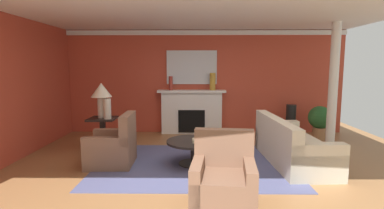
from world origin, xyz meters
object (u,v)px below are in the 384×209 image
armchair_near_window (113,149)px  vase_on_side_table (107,109)px  fireplace (192,113)px  vase_mantel_right (213,82)px  coffee_table (194,147)px  vase_mantel_left (171,83)px  side_table (103,131)px  potted_plant (320,120)px  table_lamp (101,93)px  mantel_mirror (192,67)px  armchair_facing_fireplace (223,182)px  sofa (291,147)px  vase_tall_corner (291,120)px

armchair_near_window → vase_on_side_table: (-0.35, 0.88, 0.61)m
fireplace → vase_on_side_table: size_ratio=4.21×
fireplace → vase_on_side_table: fireplace is taller
vase_mantel_right → armchair_near_window: bearing=-127.4°
coffee_table → vase_mantel_left: (-0.62, 2.51, 1.02)m
side_table → potted_plant: bearing=10.7°
side_table → table_lamp: size_ratio=0.93×
mantel_mirror → armchair_facing_fireplace: mantel_mirror is taller
mantel_mirror → vase_on_side_table: size_ratio=3.13×
sofa → side_table: size_ratio=3.06×
fireplace → mantel_mirror: bearing=90.0°
side_table → potted_plant: 5.14m
armchair_near_window → vase_mantel_left: vase_mantel_left is taller
mantel_mirror → vase_mantel_right: bearing=-17.2°
vase_tall_corner → potted_plant: (0.60, -0.34, 0.08)m
table_lamp → vase_mantel_right: vase_mantel_right is taller
armchair_facing_fireplace → vase_mantel_right: 4.25m
coffee_table → side_table: 2.19m
sofa → vase_on_side_table: 3.76m
fireplace → side_table: 2.48m
sofa → armchair_near_window: size_ratio=2.26×
armchair_facing_fireplace → vase_tall_corner: (2.09, 3.86, 0.10)m
armchair_near_window → vase_mantel_left: 2.88m
armchair_facing_fireplace → vase_mantel_right: (0.08, 4.11, 1.09)m
armchair_near_window → side_table: armchair_near_window is taller
fireplace → sofa: (1.89, -2.43, -0.26)m
mantel_mirror → coffee_table: mantel_mirror is taller
sofa → mantel_mirror: bearing=126.5°
mantel_mirror → vase_on_side_table: 2.68m
vase_tall_corner → vase_on_side_table: (-4.30, -1.42, 0.50)m
vase_on_side_table → mantel_mirror: bearing=46.5°
sofa → vase_mantel_left: size_ratio=5.88×
side_table → vase_tall_corner: (4.45, 1.30, 0.01)m
armchair_near_window → vase_tall_corner: (3.95, 2.30, 0.10)m
side_table → vase_mantel_right: vase_mantel_right is taller
coffee_table → side_table: side_table is taller
armchair_near_window → vase_mantel_left: bearing=71.6°
armchair_facing_fireplace → vase_on_side_table: (-2.21, 2.44, 0.61)m
sofa → potted_plant: (1.27, 1.79, 0.19)m
coffee_table → vase_mantel_right: vase_mantel_right is taller
armchair_near_window → coffee_table: armchair_near_window is taller
armchair_near_window → coffee_table: 1.47m
fireplace → vase_mantel_right: bearing=-5.1°
armchair_near_window → sofa: bearing=2.8°
fireplace → vase_tall_corner: (2.56, -0.30, -0.15)m
armchair_near_window → vase_tall_corner: bearing=30.1°
vase_mantel_right → vase_on_side_table: size_ratio=1.06×
side_table → vase_mantel_left: (1.35, 1.55, 0.95)m
table_lamp → coffee_table: bearing=-25.9°
vase_mantel_right → vase_on_side_table: bearing=-144.0°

